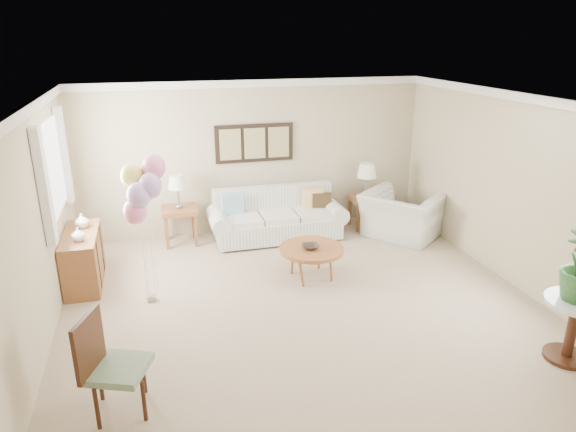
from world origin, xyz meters
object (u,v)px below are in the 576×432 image
at_px(balloon_cluster, 142,188).
at_px(sofa, 277,219).
at_px(coffee_table, 312,250).
at_px(accent_chair, 109,363).
at_px(armchair, 401,215).

bearing_deg(balloon_cluster, sofa, 39.57).
xyz_separation_m(sofa, coffee_table, (0.10, -1.63, 0.09)).
height_order(coffee_table, accent_chair, accent_chair).
bearing_deg(armchair, accent_chair, 88.24).
xyz_separation_m(coffee_table, accent_chair, (-2.61, -2.16, 0.10)).
xyz_separation_m(sofa, accent_chair, (-2.51, -3.79, 0.20)).
relative_size(coffee_table, balloon_cluster, 0.47).
bearing_deg(accent_chair, coffee_table, 39.65).
bearing_deg(balloon_cluster, coffee_table, 2.97).
height_order(armchair, accent_chair, accent_chair).
distance_m(sofa, accent_chair, 4.55).
bearing_deg(armchair, coffee_table, 81.96).
xyz_separation_m(armchair, balloon_cluster, (-4.16, -1.21, 1.16)).
xyz_separation_m(coffee_table, armchair, (1.95, 1.09, -0.04)).
bearing_deg(sofa, accent_chair, -123.46).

